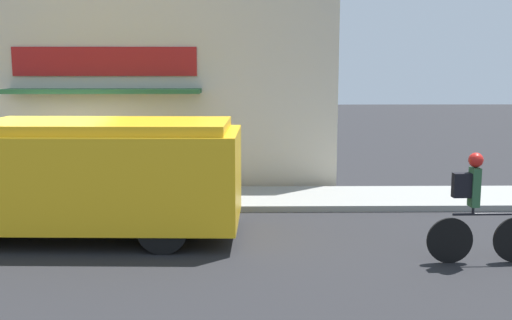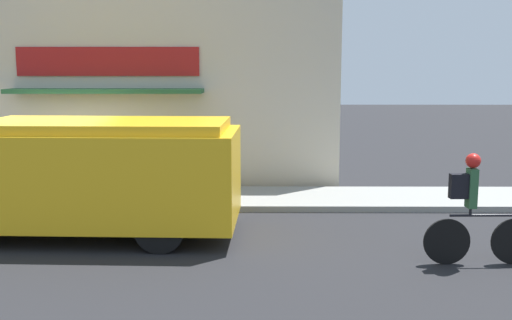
% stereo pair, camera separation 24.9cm
% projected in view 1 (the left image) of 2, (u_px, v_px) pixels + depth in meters
% --- Properties ---
extents(ground_plane, '(70.00, 70.00, 0.00)m').
position_uv_depth(ground_plane, '(47.00, 213.00, 11.92)').
color(ground_plane, '#232326').
extents(sidewalk, '(28.00, 2.02, 0.13)m').
position_uv_depth(sidewalk, '(62.00, 199.00, 12.91)').
color(sidewalk, gray).
rests_on(sidewalk, ground_plane).
extents(storefront, '(12.26, 0.91, 4.86)m').
position_uv_depth(storefront, '(76.00, 87.00, 13.91)').
color(storefront, beige).
rests_on(storefront, ground_plane).
extents(school_bus, '(6.10, 2.72, 1.99)m').
position_uv_depth(school_bus, '(82.00, 177.00, 10.17)').
color(school_bus, yellow).
rests_on(school_bus, ground_plane).
extents(cyclist, '(1.69, 0.22, 1.66)m').
position_uv_depth(cyclist, '(477.00, 210.00, 8.80)').
color(cyclist, black).
rests_on(cyclist, ground_plane).
extents(trash_bin, '(0.59, 0.59, 0.81)m').
position_uv_depth(trash_bin, '(175.00, 173.00, 13.43)').
color(trash_bin, '#2D5138').
rests_on(trash_bin, sidewalk).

